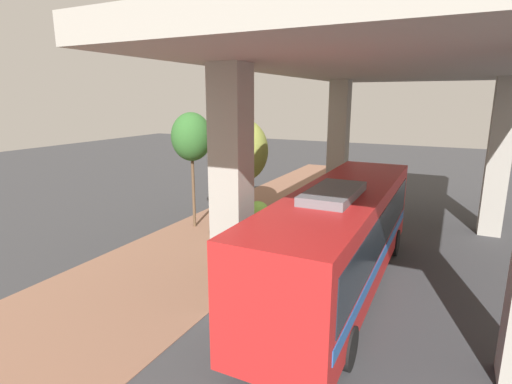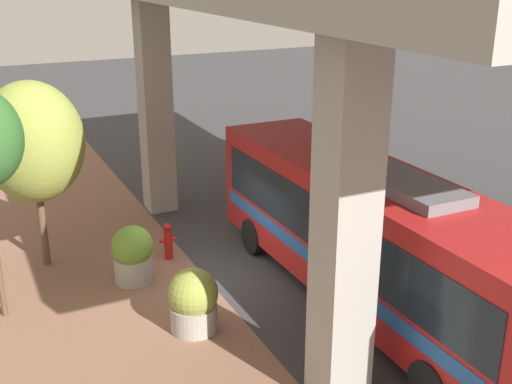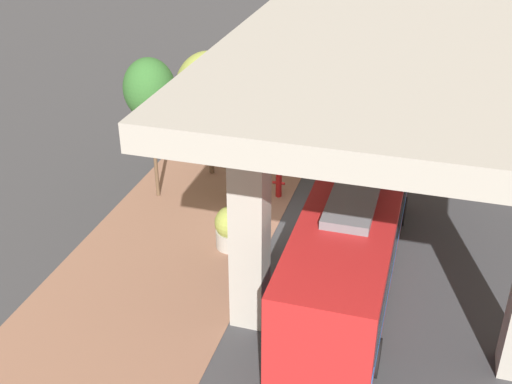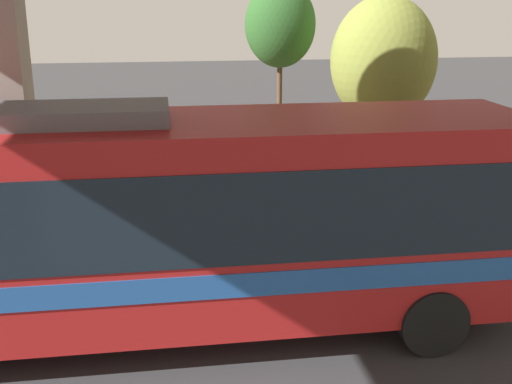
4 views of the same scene
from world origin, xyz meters
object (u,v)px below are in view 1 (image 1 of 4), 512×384
Objects in this scene: bus at (341,233)px; street_tree_far at (242,151)px; fire_hydrant at (290,221)px; street_tree_near at (191,137)px; planter_front at (239,241)px; planter_middle at (258,218)px.

street_tree_far is (-6.47, 5.61, 1.50)m from bus.
fire_hydrant is 5.82m from street_tree_near.
fire_hydrant is 3.72m from planter_front.
planter_middle reaches higher than planter_front.
bus reaches higher than planter_middle.
street_tree_far is (-2.43, 4.79, 2.69)m from planter_front.
street_tree_far is (1.29, 2.34, -0.80)m from street_tree_near.
street_tree_near reaches higher than planter_front.
planter_front is at bearing 168.48° from bus.
bus is 10.35× the size of fire_hydrant.
bus is 4.29m from planter_front.
planter_front is at bearing -78.34° from planter_middle.
planter_middle is 0.29× the size of street_tree_near.
street_tree_far is at bearing 159.85° from fire_hydrant.
street_tree_far reaches higher than planter_front.
planter_middle is (-1.20, -0.87, 0.22)m from fire_hydrant.
planter_front is (-0.63, -3.66, 0.18)m from fire_hydrant.
fire_hydrant is 1.50m from planter_middle.
planter_front is at bearing -33.30° from street_tree_near.
bus is 2.07× the size of street_tree_near.
street_tree_near is at bearing -173.85° from planter_middle.
bus is at bearing -40.92° from street_tree_far.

